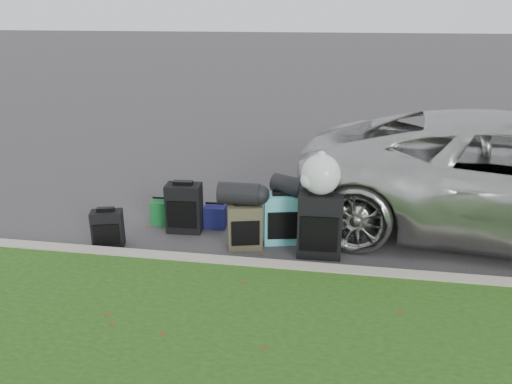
# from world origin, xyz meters

# --- Properties ---
(ground) EXTENTS (120.00, 120.00, 0.00)m
(ground) POSITION_xyz_m (0.00, 0.00, 0.00)
(ground) COLOR #383535
(ground) RESTS_ON ground
(curb) EXTENTS (120.00, 0.18, 0.15)m
(curb) POSITION_xyz_m (0.00, -1.00, 0.07)
(curb) COLOR #9E937F
(curb) RESTS_ON ground
(suitcase_small_black) EXTENTS (0.43, 0.31, 0.48)m
(suitcase_small_black) POSITION_xyz_m (-1.88, -0.61, 0.24)
(suitcase_small_black) COLOR black
(suitcase_small_black) RESTS_ON ground
(suitcase_large_black_left) EXTENTS (0.48, 0.31, 0.67)m
(suitcase_large_black_left) POSITION_xyz_m (-1.05, 0.00, 0.34)
(suitcase_large_black_left) COLOR black
(suitcase_large_black_left) RESTS_ON ground
(suitcase_olive) EXTENTS (0.48, 0.36, 0.58)m
(suitcase_olive) POSITION_xyz_m (-0.15, -0.37, 0.29)
(suitcase_olive) COLOR #373323
(suitcase_olive) RESTS_ON ground
(suitcase_teal) EXTENTS (0.51, 0.37, 0.66)m
(suitcase_teal) POSITION_xyz_m (0.29, -0.13, 0.33)
(suitcase_teal) COLOR teal
(suitcase_teal) RESTS_ON ground
(suitcase_large_black_right) EXTENTS (0.54, 0.33, 0.80)m
(suitcase_large_black_right) POSITION_xyz_m (0.78, -0.42, 0.40)
(suitcase_large_black_right) COLOR black
(suitcase_large_black_right) RESTS_ON ground
(tote_green) EXTENTS (0.30, 0.24, 0.34)m
(tote_green) POSITION_xyz_m (-1.43, 0.21, 0.17)
(tote_green) COLOR #166529
(tote_green) RESTS_ON ground
(tote_navy) EXTENTS (0.30, 0.24, 0.31)m
(tote_navy) POSITION_xyz_m (-0.67, 0.19, 0.16)
(tote_navy) COLOR navy
(tote_navy) RESTS_ON ground
(duffel_left) EXTENTS (0.52, 0.28, 0.28)m
(duffel_left) POSITION_xyz_m (-0.23, -0.35, 0.72)
(duffel_left) COLOR black
(duffel_left) RESTS_ON suitcase_olive
(duffel_right) EXTENTS (0.49, 0.41, 0.24)m
(duffel_right) POSITION_xyz_m (0.37, -0.09, 0.77)
(duffel_right) COLOR black
(duffel_right) RESTS_ON suitcase_teal
(trash_bag) EXTENTS (0.47, 0.47, 0.47)m
(trash_bag) POSITION_xyz_m (0.77, -0.38, 1.03)
(trash_bag) COLOR silver
(trash_bag) RESTS_ON suitcase_large_black_right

